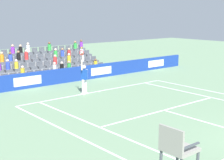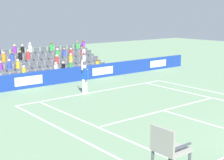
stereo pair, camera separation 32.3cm
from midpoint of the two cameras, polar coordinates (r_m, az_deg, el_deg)
The scene contains 11 objects.
line_baseline at distance 21.38m, azimuth -1.83°, elevation -1.90°, with size 10.97×0.10×0.01m, color white.
line_service at distance 17.45m, azimuth 9.13°, elevation -5.06°, with size 8.23×0.10×0.01m, color white.
line_centre_service at distance 15.60m, azimuth 17.93°, elevation -7.46°, with size 0.10×6.40×0.01m, color white.
line_singles_sideline_left at distance 14.44m, azimuth -0.66°, elevation -8.40°, with size 0.10×11.89×0.01m, color white.
line_singles_sideline_right at distance 20.36m, azimuth 17.90°, elevation -3.12°, with size 0.10×11.89×0.01m, color white.
line_doubles_sideline_left at distance 13.69m, azimuth -5.24°, elevation -9.57°, with size 0.10×11.89×0.01m, color white.
line_centre_mark at distance 21.30m, azimuth -1.67°, elevation -1.95°, with size 0.10×0.20×0.01m, color white.
sponsor_barrier at distance 24.23m, azimuth -7.03°, elevation 0.82°, with size 24.28×0.22×1.03m.
tennis_player at distance 20.57m, azimuth -4.19°, elevation 0.37°, with size 0.54×0.43×2.85m.
umpire_chair at distance 8.19m, azimuth 10.68°, elevation -12.97°, with size 0.70×0.70×2.34m.
stadium_stand at distance 26.70m, azimuth -10.39°, elevation 2.08°, with size 8.68×3.80×2.61m.
Camera 2 is at (12.39, 4.86, 4.85)m, focal length 54.43 mm.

